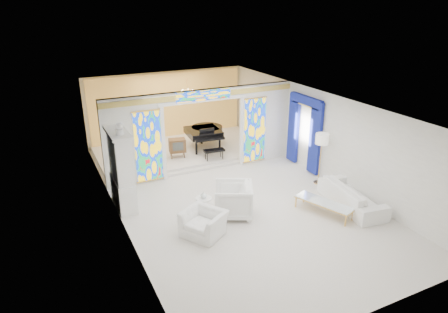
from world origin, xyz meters
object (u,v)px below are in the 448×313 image
coffee_table (324,203)px  grand_piano (205,132)px  china_cabinet (121,170)px  armchair_right (233,200)px  tv_console (177,145)px  sofa (352,196)px  armchair_left (204,223)px

coffee_table → grand_piano: size_ratio=0.73×
china_cabinet → armchair_right: bearing=-35.5°
armchair_right → tv_console: bearing=-152.9°
china_cabinet → armchair_right: size_ratio=2.53×
armchair_right → sofa: armchair_right is taller
armchair_right → grand_piano: size_ratio=0.43×
tv_console → china_cabinet: bearing=-123.7°
sofa → china_cabinet: bearing=72.0°
armchair_right → tv_console: armchair_right is taller
armchair_left → grand_piano: (2.55, 5.76, 0.50)m
armchair_left → coffee_table: size_ratio=0.59×
armchair_left → china_cabinet: bearing=178.9°
armchair_left → grand_piano: bearing=123.6°
sofa → tv_console: size_ratio=3.31×
armchair_left → coffee_table: (3.58, -0.50, 0.01)m
grand_piano → tv_console: size_ratio=3.41×
china_cabinet → coffee_table: 5.99m
tv_console → armchair_left: bearing=-91.1°
armchair_left → armchair_right: 1.32m
sofa → tv_console: bearing=39.7°
armchair_right → armchair_left: bearing=-37.2°
china_cabinet → armchair_left: bearing=-58.6°
armchair_left → grand_piano: grand_piano is taller
armchair_left → sofa: size_ratio=0.44×
china_cabinet → armchair_right: 3.40m
armchair_left → grand_piano: size_ratio=0.42×
china_cabinet → coffee_table: bearing=-30.5°
china_cabinet → tv_console: size_ratio=3.74×
coffee_table → grand_piano: (-1.03, 6.26, 0.49)m
china_cabinet → armchair_left: (1.53, -2.51, -0.83)m
china_cabinet → sofa: (6.17, -3.02, -0.82)m
sofa → tv_console: tv_console is taller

